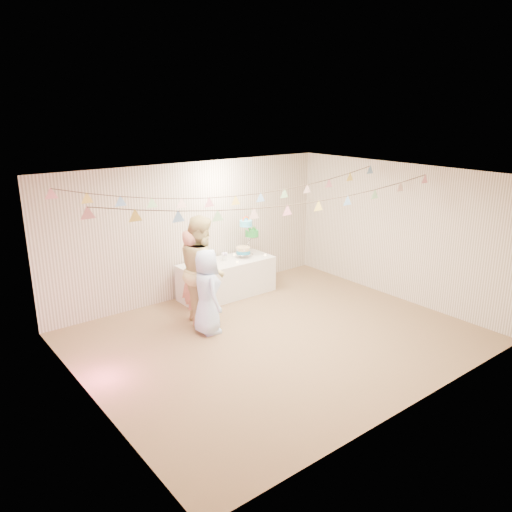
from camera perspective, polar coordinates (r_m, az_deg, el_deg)
floor at (r=8.20m, az=2.38°, el=-9.26°), size 6.00×6.00×0.00m
ceiling at (r=7.43m, az=2.62°, el=9.05°), size 6.00×6.00×0.00m
back_wall at (r=9.68m, az=-7.16°, el=2.94°), size 6.00×6.00×0.00m
front_wall at (r=6.15m, az=17.86°, el=-6.05°), size 6.00×6.00×0.00m
left_wall at (r=6.30m, az=-18.86°, el=-5.58°), size 5.00×5.00×0.00m
right_wall at (r=9.86m, az=15.90°, el=2.69°), size 5.00×5.00×0.00m
table at (r=9.81m, az=-3.35°, el=-2.54°), size 1.89×0.75×0.71m
cake_stand at (r=9.93m, az=-0.99°, el=2.41°), size 0.68×0.40×0.76m
cake_bottom at (r=9.87m, az=-1.46°, el=0.56°), size 0.31×0.31×0.15m
cake_middle at (r=10.11m, az=-0.48°, el=2.54°), size 0.27×0.27×0.22m
cake_top_tier at (r=9.81m, az=-1.17°, el=3.72°), size 0.25×0.25×0.19m
platter at (r=9.35m, az=-6.02°, el=-0.97°), size 0.38×0.38×0.02m
posy at (r=9.69m, az=-3.62°, el=0.21°), size 0.15×0.15×0.17m
person_adult_a at (r=8.52m, az=-7.12°, el=-2.35°), size 0.54×0.68×1.64m
person_adult_b at (r=8.50m, az=-6.20°, el=-1.55°), size 0.96×1.09×1.87m
person_child at (r=8.14m, az=-5.64°, el=-4.08°), size 0.57×0.76×1.42m
bunting_back at (r=8.32m, az=-2.38°, el=8.16°), size 5.60×1.10×0.40m
bunting_front at (r=7.32m, az=3.61°, el=6.70°), size 5.60×0.90×0.36m
tealight_0 at (r=9.16m, az=-6.97°, el=-1.63°), size 0.04×0.04×0.03m
tealight_1 at (r=9.65m, az=-5.71°, el=-0.61°), size 0.04×0.04×0.03m
tealight_2 at (r=9.57m, az=-2.15°, el=-0.69°), size 0.04×0.04×0.03m
tealight_3 at (r=10.05m, az=-2.47°, el=0.18°), size 0.04×0.04×0.03m
tealight_4 at (r=10.02m, az=1.05°, el=0.14°), size 0.04×0.04×0.03m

